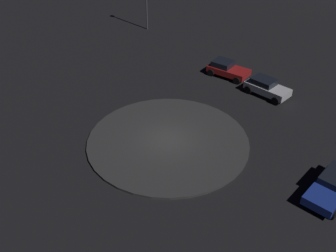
# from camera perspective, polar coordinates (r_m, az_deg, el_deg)

# --- Properties ---
(ground_plane) EXTENTS (119.09, 119.09, 0.00)m
(ground_plane) POSITION_cam_1_polar(r_m,az_deg,el_deg) (27.62, -0.00, -2.37)
(ground_plane) COLOR black
(roundabout_island) EXTENTS (11.78, 11.78, 0.18)m
(roundabout_island) POSITION_cam_1_polar(r_m,az_deg,el_deg) (27.57, -0.00, -2.22)
(roundabout_island) COLOR #383838
(roundabout_island) RESTS_ON ground_plane
(car_blue) EXTENTS (4.80, 3.98, 1.33)m
(car_blue) POSITION_cam_1_polar(r_m,az_deg,el_deg) (25.14, 23.69, -8.18)
(car_blue) COLOR #1E38A5
(car_blue) RESTS_ON ground_plane
(car_red) EXTENTS (3.40, 4.27, 1.43)m
(car_red) POSITION_cam_1_polar(r_m,az_deg,el_deg) (36.70, 8.92, 8.54)
(car_red) COLOR red
(car_red) RESTS_ON ground_plane
(car_white) EXTENTS (3.62, 4.13, 1.47)m
(car_white) POSITION_cam_1_polar(r_m,az_deg,el_deg) (34.05, 14.66, 5.70)
(car_white) COLOR white
(car_white) RESTS_ON ground_plane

